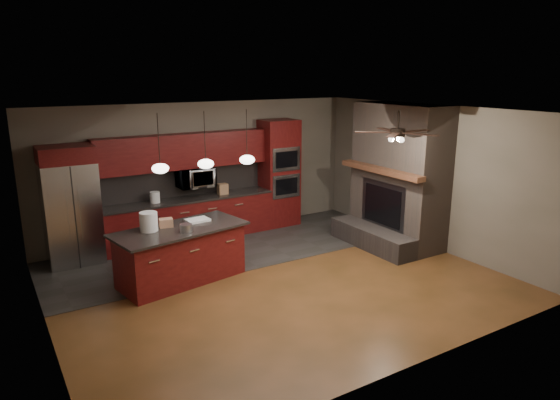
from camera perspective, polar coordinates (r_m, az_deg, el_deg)
ground at (r=8.48m, az=-0.41°, el=-9.15°), size 7.00×7.00×0.00m
ceiling at (r=7.79m, az=-0.45°, el=10.07°), size 7.00×6.00×0.02m
back_wall at (r=10.64m, az=-8.82°, el=3.48°), size 7.00×0.02×2.80m
right_wall at (r=10.23m, az=16.62°, el=2.60°), size 0.02×6.00×2.80m
left_wall at (r=6.97m, az=-25.97°, el=-3.70°), size 0.02×6.00×2.80m
slate_tile_patch at (r=9.95m, az=-5.80°, el=-5.54°), size 7.00×2.40×0.01m
fireplace_column at (r=10.19m, az=13.17°, el=2.19°), size 1.30×2.10×2.80m
back_cabinetry at (r=10.35m, az=-10.58°, el=0.22°), size 3.59×0.64×2.20m
oven_tower at (r=11.17m, az=-0.10°, el=3.08°), size 0.80×0.63×2.38m
microwave at (r=10.33m, az=-9.66°, el=2.55°), size 0.73×0.41×0.50m
refrigerator at (r=9.65m, az=-22.79°, el=-0.61°), size 0.93×0.75×2.15m
kitchen_island at (r=8.46m, az=-11.24°, el=-6.10°), size 2.30×1.34×0.92m
white_bucket at (r=8.24m, az=-14.78°, el=-2.41°), size 0.33×0.33×0.31m
paint_can at (r=8.08m, az=-10.68°, el=-3.17°), size 0.27×0.27×0.13m
paint_tray at (r=8.63m, az=-9.42°, el=-2.27°), size 0.40×0.29×0.04m
cardboard_box at (r=8.41m, az=-12.91°, el=-2.55°), size 0.25×0.20×0.14m
counter_bucket at (r=10.07m, az=-14.11°, el=0.30°), size 0.23×0.23×0.22m
counter_box at (r=10.52m, az=-6.57°, el=1.26°), size 0.21×0.16×0.22m
pendant_left at (r=7.86m, az=-13.52°, el=3.56°), size 0.26×0.26×0.92m
pendant_center at (r=8.11m, az=-8.48°, el=4.14°), size 0.26×0.26×0.92m
pendant_right at (r=8.43m, az=-3.78°, el=4.65°), size 0.26×0.26×0.92m
ceiling_fan at (r=8.30m, az=13.29°, el=7.59°), size 1.27×1.33×0.41m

